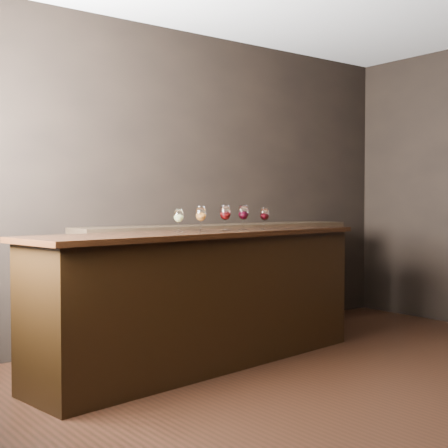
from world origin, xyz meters
TOP-DOWN VIEW (x-y plane):
  - ground at (0.00, 0.00)m, footprint 5.00×5.00m
  - room_shell at (-0.23, 0.11)m, footprint 5.02×4.52m
  - bar_counter at (-0.49, 1.27)m, footprint 2.86×0.98m
  - bar_top at (-0.49, 1.27)m, footprint 2.96×1.05m
  - back_bar_shelf at (0.24, 2.03)m, footprint 2.86×0.40m
  - glass_white at (-0.71, 1.30)m, footprint 0.07×0.07m
  - glass_amber at (-0.52, 1.29)m, footprint 0.08×0.08m
  - glass_red_a at (-0.32, 1.25)m, footprint 0.08×0.08m
  - glass_red_b at (-0.12, 1.27)m, footprint 0.08×0.08m
  - glass_red_c at (0.09, 1.26)m, footprint 0.07×0.07m

SIDE VIEW (x-z plane):
  - ground at x=0.00m, z-range 0.00..0.00m
  - bar_counter at x=-0.49m, z-range 0.00..0.98m
  - back_bar_shelf at x=0.24m, z-range 0.00..1.03m
  - bar_top at x=-0.49m, z-range 0.98..1.02m
  - glass_white at x=-0.71m, z-range 1.05..1.22m
  - glass_red_c at x=0.09m, z-range 1.05..1.22m
  - glass_amber at x=-0.52m, z-range 1.05..1.24m
  - glass_red_b at x=-0.12m, z-range 1.05..1.25m
  - glass_red_a at x=-0.32m, z-range 1.05..1.25m
  - room_shell at x=-0.23m, z-range 0.40..3.21m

